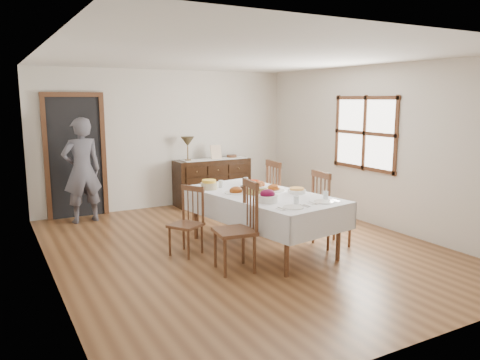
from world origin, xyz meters
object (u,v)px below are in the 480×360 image
dining_table (262,200)px  sideboard (212,182)px  table_lamp (188,142)px  chair_right_far (282,196)px  person (82,167)px  chair_left_far (188,220)px  chair_right_near (329,208)px  chair_left_near (239,226)px

dining_table → sideboard: sideboard is taller
table_lamp → chair_right_far: bearing=-74.8°
person → table_lamp: person is taller
chair_right_far → sideboard: 2.29m
sideboard → person: 2.55m
sideboard → table_lamp: table_lamp is taller
chair_left_far → chair_right_near: 1.98m
chair_right_near → sideboard: chair_right_near is taller
chair_left_near → table_lamp: size_ratio=2.39×
chair_right_far → person: 3.37m
chair_left_far → person: person is taller
chair_left_near → chair_right_far: chair_right_far is taller
chair_left_near → person: bearing=-151.5°
chair_right_far → sideboard: (-0.11, 2.29, -0.12)m
dining_table → person: size_ratio=1.30×
person → chair_left_near: bearing=103.7°
chair_left_near → chair_right_near: chair_left_near is taller
chair_right_far → sideboard: bearing=7.9°
chair_right_near → table_lamp: size_ratio=2.34×
dining_table → chair_right_near: 0.97m
dining_table → table_lamp: size_ratio=5.31×
person → table_lamp: size_ratio=4.10×
dining_table → chair_left_near: chair_left_near is taller
table_lamp → chair_left_near: bearing=-102.8°
chair_left_near → sideboard: size_ratio=0.74×
dining_table → chair_right_near: (0.89, -0.34, -0.15)m
dining_table → table_lamp: table_lamp is taller
dining_table → chair_left_far: bearing=153.2°
chair_left_far → chair_right_near: chair_right_near is taller
dining_table → person: bearing=115.6°
dining_table → sideboard: 2.96m
person → table_lamp: (1.99, 0.19, 0.31)m
chair_left_near → chair_right_far: 1.81m
chair_right_near → table_lamp: (-0.79, 3.22, 0.70)m
chair_left_far → chair_right_near: bearing=39.9°
chair_right_near → chair_left_far: bearing=75.3°
chair_left_near → dining_table: bearing=137.7°
chair_right_near → chair_right_far: chair_right_far is taller
person → chair_left_far: bearing=104.0°
chair_left_near → table_lamp: 3.59m
dining_table → sideboard: size_ratio=1.64×
chair_left_near → chair_right_near: (1.57, 0.22, -0.01)m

